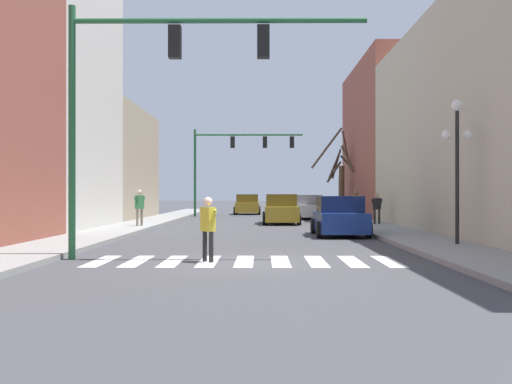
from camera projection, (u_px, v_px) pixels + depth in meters
ground_plane at (244, 263)px, 14.67m from camera, size 240.00×240.00×0.00m
sidewalk_left at (5, 259)px, 14.73m from camera, size 2.37×90.00×0.15m
sidewalk_right at (485, 260)px, 14.62m from camera, size 2.37×90.00×0.15m
building_row_left at (5, 92)px, 24.48m from camera, size 6.00×35.12×13.69m
building_row_right at (455, 130)px, 29.77m from camera, size 6.00×40.56×10.73m
crosswalk_stripes at (244, 261)px, 14.99m from camera, size 7.65×2.60×0.01m
traffic_signal_near at (158, 73)px, 15.43m from camera, size 7.70×0.28×6.56m
traffic_signal_far at (235, 151)px, 43.96m from camera, size 8.02×0.28×6.41m
street_lamp_right_corner at (457, 142)px, 18.35m from camera, size 0.95×0.36×4.44m
car_driving_away_lane at (247, 205)px, 48.45m from camera, size 2.12×4.19×1.62m
car_parked_left_mid at (308, 208)px, 39.98m from camera, size 2.10×4.76×1.59m
car_at_intersection at (340, 217)px, 23.95m from camera, size 2.08×4.13×1.59m
car_parked_left_far at (281, 210)px, 33.46m from camera, size 2.05×4.86×1.66m
pedestrian_on_left_sidewalk at (140, 204)px, 28.56m from camera, size 0.47×0.67×1.72m
pedestrian_near_right_corner at (208, 224)px, 14.84m from camera, size 0.51×0.58×1.61m
pedestrian_crossing_street at (377, 206)px, 30.34m from camera, size 0.65×0.32×1.55m
pedestrian_on_right_sidewalk at (356, 204)px, 31.85m from camera, size 0.66×0.46×1.69m
street_tree_right_far at (341, 179)px, 43.48m from camera, size 3.23×3.08×6.35m
street_tree_left_mid at (340, 185)px, 44.72m from camera, size 2.63×3.13×4.89m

